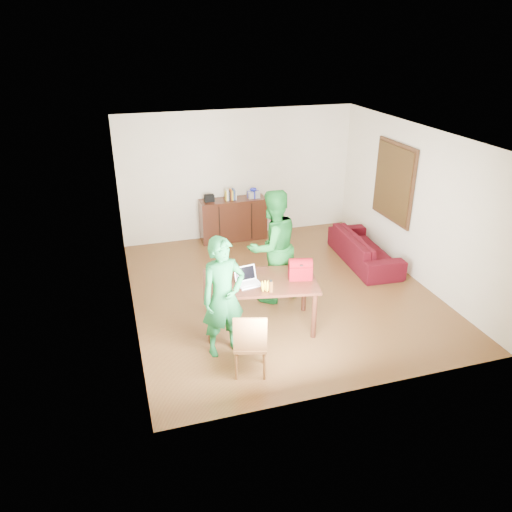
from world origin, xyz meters
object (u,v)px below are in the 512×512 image
object	(u,v)px
person_near	(223,297)
red_bag	(300,271)
laptop	(249,282)
person_far	(272,247)
bottle	(271,286)
table	(260,286)
sofa	(365,248)
chair	(250,355)

from	to	relation	value
person_near	red_bag	xyz separation A→B (m)	(1.26, 0.37, 0.04)
laptop	red_bag	distance (m)	0.78
person_near	person_far	world-z (taller)	person_far
red_bag	person_near	bearing A→B (deg)	-149.71
bottle	laptop	bearing A→B (deg)	129.16
person_near	red_bag	world-z (taller)	person_near
table	sofa	xyz separation A→B (m)	(2.63, 1.61, -0.40)
person_far	sofa	size ratio (longest dim) A/B	0.97
person_near	sofa	xyz separation A→B (m)	(3.30, 2.09, -0.58)
person_near	red_bag	distance (m)	1.32
chair	person_near	world-z (taller)	person_near
chair	person_near	size ratio (longest dim) A/B	0.54
laptop	person_near	bearing A→B (deg)	-149.12
chair	red_bag	bearing A→B (deg)	58.24
table	person_far	bearing A→B (deg)	70.59
person_far	bottle	size ratio (longest dim) A/B	10.25
chair	laptop	world-z (taller)	laptop
chair	person_near	xyz separation A→B (m)	(-0.21, 0.57, 0.59)
person_far	bottle	bearing A→B (deg)	53.15
chair	person_far	size ratio (longest dim) A/B	0.49
person_near	laptop	distance (m)	0.62
person_near	sofa	distance (m)	3.94
person_near	person_far	size ratio (longest dim) A/B	0.91
bottle	sofa	distance (m)	3.31
bottle	red_bag	xyz separation A→B (m)	(0.55, 0.27, 0.03)
person_far	table	bearing A→B (deg)	42.20
chair	person_far	xyz separation A→B (m)	(0.91, 1.81, 0.68)
laptop	sofa	xyz separation A→B (m)	(2.82, 1.69, -0.54)
bottle	red_bag	bearing A→B (deg)	26.04
person_near	bottle	size ratio (longest dim) A/B	9.34
chair	sofa	size ratio (longest dim) A/B	0.48
person_near	red_bag	size ratio (longest dim) A/B	5.09
table	laptop	distance (m)	0.25
person_near	sofa	bearing A→B (deg)	21.10
person_far	person_near	bearing A→B (deg)	30.69
sofa	person_near	bearing A→B (deg)	125.85
person_near	bottle	world-z (taller)	person_near
table	person_near	distance (m)	0.84
person_near	laptop	size ratio (longest dim) A/B	4.82
laptop	bottle	world-z (taller)	laptop
red_bag	sofa	bearing A→B (deg)	53.91
person_far	sofa	world-z (taller)	person_far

